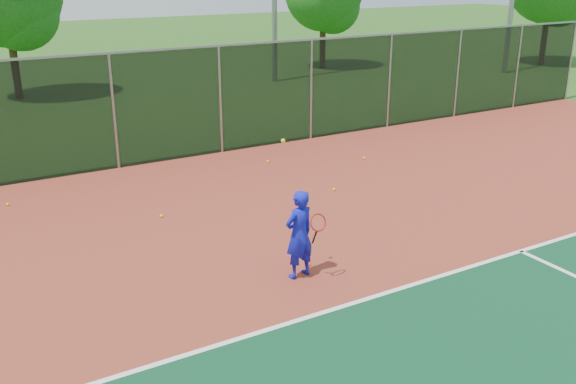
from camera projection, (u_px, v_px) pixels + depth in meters
name	position (u px, v px, depth m)	size (l,w,h in m)	color
court_apron	(484.00, 302.00, 10.29)	(30.00, 20.00, 0.02)	maroon
fence_back	(220.00, 99.00, 17.89)	(30.00, 0.06, 3.03)	black
tennis_player	(299.00, 234.00, 10.84)	(0.63, 0.65, 2.47)	#1318BA
practice_ball_0	(161.00, 216.00, 13.66)	(0.07, 0.07, 0.07)	yellow
practice_ball_1	(268.00, 162.00, 17.39)	(0.07, 0.07, 0.07)	yellow
practice_ball_2	(334.00, 189.00, 15.25)	(0.07, 0.07, 0.07)	yellow
practice_ball_3	(8.00, 204.00, 14.31)	(0.07, 0.07, 0.07)	yellow
practice_ball_6	(364.00, 158.00, 17.70)	(0.07, 0.07, 0.07)	yellow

